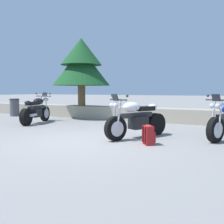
{
  "coord_description": "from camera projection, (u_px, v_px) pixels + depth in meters",
  "views": [
    {
      "loc": [
        3.5,
        -5.23,
        1.26
      ],
      "look_at": [
        0.16,
        1.2,
        0.65
      ],
      "focal_mm": 41.13,
      "sensor_mm": 36.0,
      "label": 1
    }
  ],
  "objects": [
    {
      "name": "ground_plane",
      "position": [
        84.0,
        142.0,
        6.33
      ],
      "size": [
        120.0,
        120.0,
        0.0
      ],
      "primitive_type": "plane",
      "color": "gray"
    },
    {
      "name": "motorcycle_black_near_left",
      "position": [
        36.0,
        110.0,
        9.94
      ],
      "size": [
        0.87,
        2.03,
        1.18
      ],
      "color": "black",
      "rests_on": "ground"
    },
    {
      "name": "stone_wall",
      "position": [
        149.0,
        114.0,
        10.56
      ],
      "size": [
        36.0,
        0.8,
        0.55
      ],
      "primitive_type": "cube",
      "color": "#A89E89",
      "rests_on": "ground"
    },
    {
      "name": "pine_tree_far_left",
      "position": [
        81.0,
        63.0,
        11.65
      ],
      "size": [
        2.6,
        2.6,
        3.07
      ],
      "color": "brown",
      "rests_on": "stone_wall"
    },
    {
      "name": "trash_bin",
      "position": [
        15.0,
        107.0,
        12.61
      ],
      "size": [
        0.46,
        0.46,
        0.86
      ],
      "color": "#4C4C51",
      "rests_on": "ground"
    },
    {
      "name": "motorcycle_white_centre",
      "position": [
        136.0,
        120.0,
        6.81
      ],
      "size": [
        1.11,
        1.93,
        1.18
      ],
      "color": "black",
      "rests_on": "ground"
    },
    {
      "name": "rider_backpack",
      "position": [
        149.0,
        134.0,
        5.95
      ],
      "size": [
        0.35,
        0.35,
        0.47
      ],
      "color": "#A31E1E",
      "rests_on": "ground"
    }
  ]
}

